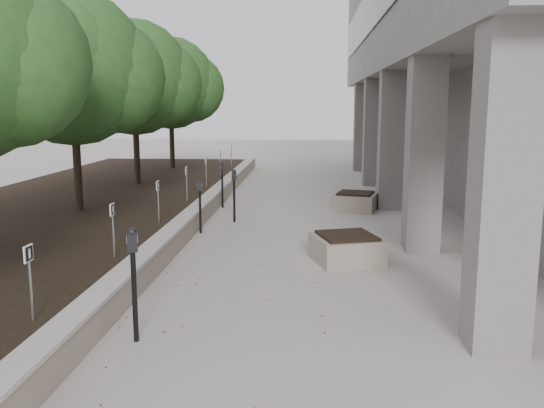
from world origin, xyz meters
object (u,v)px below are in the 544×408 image
(parking_meter_4, at_px, (200,206))
(parking_meter_5, at_px, (222,185))
(planter_front, at_px, (347,248))
(crabapple_tree_3, at_px, (74,101))
(planter_back, at_px, (355,201))
(parking_meter_3, at_px, (234,196))
(crabapple_tree_5, at_px, (171,103))
(crabapple_tree_4, at_px, (135,102))
(parking_meter_2, at_px, (134,285))

(parking_meter_4, relative_size, parking_meter_5, 0.94)
(parking_meter_4, bearing_deg, planter_front, -45.49)
(parking_meter_5, bearing_deg, crabapple_tree_3, -156.13)
(parking_meter_4, bearing_deg, planter_back, 29.92)
(parking_meter_5, height_order, planter_back, parking_meter_5)
(crabapple_tree_3, relative_size, parking_meter_3, 3.90)
(parking_meter_5, relative_size, planter_back, 1.20)
(crabapple_tree_5, xyz_separation_m, parking_meter_5, (3.25, -7.26, -2.43))
(parking_meter_4, bearing_deg, crabapple_tree_4, 109.35)
(crabapple_tree_3, xyz_separation_m, crabapple_tree_4, (0.00, 5.00, 0.00))
(crabapple_tree_4, bearing_deg, parking_meter_4, -60.48)
(crabapple_tree_4, distance_m, planter_front, 10.82)
(crabapple_tree_3, relative_size, crabapple_tree_5, 1.00)
(crabapple_tree_4, distance_m, parking_meter_5, 4.65)
(parking_meter_5, relative_size, planter_front, 1.15)
(planter_back, bearing_deg, crabapple_tree_5, 133.97)
(crabapple_tree_4, distance_m, planter_back, 8.09)
(crabapple_tree_4, bearing_deg, planter_front, -50.90)
(crabapple_tree_5, bearing_deg, crabapple_tree_3, -90.00)
(parking_meter_4, distance_m, parking_meter_5, 3.48)
(parking_meter_2, bearing_deg, parking_meter_3, 72.47)
(parking_meter_5, xyz_separation_m, planter_back, (3.92, -0.17, -0.42))
(crabapple_tree_4, xyz_separation_m, parking_meter_4, (3.25, -5.74, -2.47))
(parking_meter_3, relative_size, planter_front, 1.16)
(parking_meter_3, height_order, planter_back, parking_meter_3)
(crabapple_tree_5, xyz_separation_m, planter_front, (6.58, -13.10, -2.84))
(crabapple_tree_5, bearing_deg, planter_back, -46.03)
(parking_meter_4, xyz_separation_m, parking_meter_5, (0.00, 3.48, 0.04))
(parking_meter_4, bearing_deg, crabapple_tree_3, 157.01)
(parking_meter_4, bearing_deg, parking_meter_2, -96.80)
(parking_meter_2, bearing_deg, crabapple_tree_4, 91.02)
(parking_meter_2, relative_size, planter_back, 1.32)
(crabapple_tree_3, height_order, planter_back, crabapple_tree_3)
(parking_meter_3, height_order, parking_meter_4, parking_meter_3)
(crabapple_tree_4, height_order, crabapple_tree_5, same)
(planter_front, bearing_deg, parking_meter_4, 144.69)
(crabapple_tree_3, bearing_deg, parking_meter_4, -12.81)
(parking_meter_3, bearing_deg, crabapple_tree_4, 113.97)
(crabapple_tree_5, relative_size, parking_meter_2, 3.60)
(crabapple_tree_4, height_order, parking_meter_4, crabapple_tree_4)
(crabapple_tree_3, distance_m, crabapple_tree_4, 5.00)
(planter_back, bearing_deg, crabapple_tree_3, -160.33)
(parking_meter_4, bearing_deg, parking_meter_5, 79.82)
(crabapple_tree_5, relative_size, planter_front, 4.53)
(planter_front, bearing_deg, crabapple_tree_4, 129.10)
(crabapple_tree_5, distance_m, parking_meter_3, 10.43)
(crabapple_tree_5, bearing_deg, parking_meter_2, -78.05)
(crabapple_tree_5, height_order, parking_meter_4, crabapple_tree_5)
(crabapple_tree_4, bearing_deg, parking_meter_2, -73.36)
(planter_front, bearing_deg, planter_back, 84.03)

